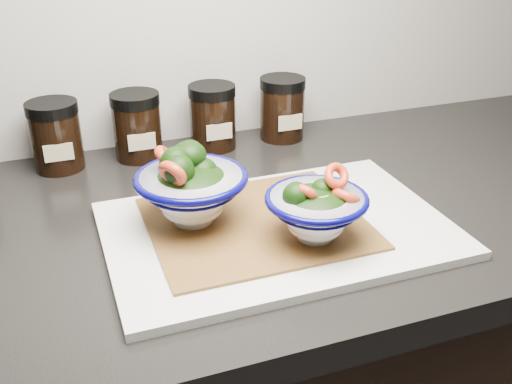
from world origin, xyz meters
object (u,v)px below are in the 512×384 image
object	(u,v)px
spice_jar_d	(137,126)
bowl_right	(316,209)
spice_jar_c	(56,136)
spice_jar_e	(213,117)
bowl_left	(191,187)
spice_jar_f	(282,108)
cutting_board	(277,230)

from	to	relation	value
spice_jar_d	bowl_right	bearing A→B (deg)	-66.81
bowl_right	spice_jar_c	world-z (taller)	bowl_right
spice_jar_e	spice_jar_c	bearing A→B (deg)	180.00
bowl_left	spice_jar_f	size ratio (longest dim) A/B	1.32
cutting_board	bowl_right	distance (m)	0.08
bowl_right	spice_jar_f	distance (m)	0.38
cutting_board	bowl_left	bearing A→B (deg)	155.42
cutting_board	spice_jar_c	bearing A→B (deg)	128.88
bowl_right	spice_jar_f	bearing A→B (deg)	73.97
bowl_right	spice_jar_e	xyz separation A→B (m)	(-0.03, 0.37, 0.00)
cutting_board	spice_jar_d	distance (m)	0.35
spice_jar_e	bowl_left	bearing A→B (deg)	-111.93
bowl_left	bowl_right	size ratio (longest dim) A/B	1.15
spice_jar_c	spice_jar_e	distance (m)	0.26
bowl_left	spice_jar_c	world-z (taller)	bowl_left
cutting_board	bowl_left	xyz separation A→B (m)	(-0.10, 0.05, 0.06)
bowl_right	cutting_board	bearing A→B (deg)	122.48
cutting_board	bowl_left	distance (m)	0.13
bowl_left	spice_jar_c	xyz separation A→B (m)	(-0.15, 0.27, -0.01)
spice_jar_c	spice_jar_f	bearing A→B (deg)	0.00
cutting_board	spice_jar_d	size ratio (longest dim) A/B	3.98
spice_jar_d	spice_jar_e	size ratio (longest dim) A/B	1.00
spice_jar_f	bowl_left	bearing A→B (deg)	-131.52
spice_jar_d	bowl_left	bearing A→B (deg)	-85.20
spice_jar_d	spice_jar_e	world-z (taller)	same
cutting_board	bowl_right	world-z (taller)	bowl_right
bowl_right	spice_jar_d	xyz separation A→B (m)	(-0.16, 0.37, 0.00)
spice_jar_d	spice_jar_f	xyz separation A→B (m)	(0.26, 0.00, 0.00)
spice_jar_f	cutting_board	bearing A→B (deg)	-113.20
spice_jar_c	spice_jar_d	size ratio (longest dim) A/B	1.00
spice_jar_c	bowl_left	bearing A→B (deg)	-60.52
spice_jar_e	bowl_right	bearing A→B (deg)	-86.04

